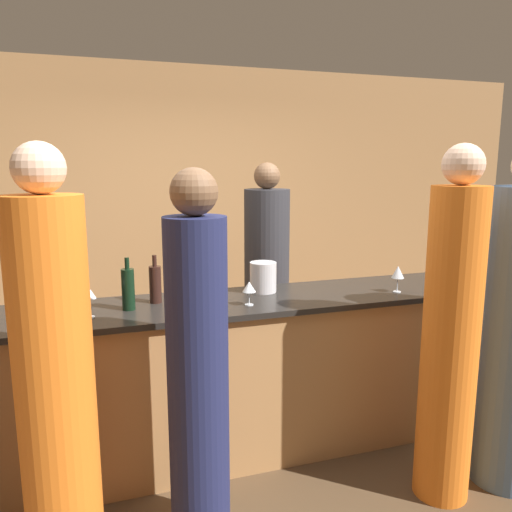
# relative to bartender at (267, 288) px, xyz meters

# --- Properties ---
(ground_plane) EXTENTS (14.00, 14.00, 0.00)m
(ground_plane) POSITION_rel_bartender_xyz_m (-0.53, -0.81, -0.86)
(ground_plane) COLOR #4C3823
(back_wall) EXTENTS (8.00, 0.06, 2.80)m
(back_wall) POSITION_rel_bartender_xyz_m (-0.53, 1.36, 0.54)
(back_wall) COLOR #A37547
(back_wall) RESTS_ON ground_plane
(bar_counter) EXTENTS (3.42, 0.64, 1.01)m
(bar_counter) POSITION_rel_bartender_xyz_m (-0.53, -0.81, -0.35)
(bar_counter) COLOR #B27F4C
(bar_counter) RESTS_ON ground_plane
(bartender) EXTENTS (0.36, 0.36, 1.86)m
(bartender) POSITION_rel_bartender_xyz_m (0.00, 0.00, 0.00)
(bartender) COLOR #2D2D33
(bartender) RESTS_ON ground_plane
(guest_1) EXTENTS (0.30, 0.30, 1.83)m
(guest_1) POSITION_rel_bartender_xyz_m (-0.86, -1.46, 0.01)
(guest_1) COLOR #1E234C
(guest_1) RESTS_ON ground_plane
(guest_2) EXTENTS (0.34, 0.34, 1.93)m
(guest_2) POSITION_rel_bartender_xyz_m (-1.49, -1.47, 0.05)
(guest_2) COLOR orange
(guest_2) RESTS_ON ground_plane
(guest_3) EXTENTS (0.30, 0.30, 1.95)m
(guest_3) POSITION_rel_bartender_xyz_m (0.50, -1.58, 0.06)
(guest_3) COLOR orange
(guest_3) RESTS_ON ground_plane
(wine_bottle_0) EXTENTS (0.07, 0.07, 0.29)m
(wine_bottle_0) POSITION_rel_bartender_xyz_m (-0.96, -0.71, 0.27)
(wine_bottle_0) COLOR black
(wine_bottle_0) RESTS_ON bar_counter
(wine_bottle_1) EXTENTS (0.07, 0.07, 0.31)m
(wine_bottle_1) POSITION_rel_bartender_xyz_m (-1.13, -0.82, 0.28)
(wine_bottle_1) COLOR black
(wine_bottle_1) RESTS_ON bar_counter
(ice_bucket) EXTENTS (0.17, 0.17, 0.20)m
(ice_bucket) POSITION_rel_bartender_xyz_m (-0.26, -0.66, 0.25)
(ice_bucket) COLOR silver
(ice_bucket) RESTS_ON bar_counter
(wine_glass_0) EXTENTS (0.08, 0.08, 0.14)m
(wine_glass_0) POSITION_rel_bartender_xyz_m (-0.44, -0.94, 0.26)
(wine_glass_0) COLOR silver
(wine_glass_0) RESTS_ON bar_counter
(wine_glass_1) EXTENTS (0.08, 0.08, 0.18)m
(wine_glass_1) POSITION_rel_bartender_xyz_m (-1.34, -0.91, 0.29)
(wine_glass_1) COLOR silver
(wine_glass_1) RESTS_ON bar_counter
(wine_glass_2) EXTENTS (0.08, 0.08, 0.17)m
(wine_glass_2) POSITION_rel_bartender_xyz_m (0.58, -0.95, 0.28)
(wine_glass_2) COLOR silver
(wine_glass_2) RESTS_ON bar_counter
(wine_glass_4) EXTENTS (0.07, 0.07, 0.17)m
(wine_glass_4) POSITION_rel_bartender_xyz_m (-1.48, -0.88, 0.28)
(wine_glass_4) COLOR silver
(wine_glass_4) RESTS_ON bar_counter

